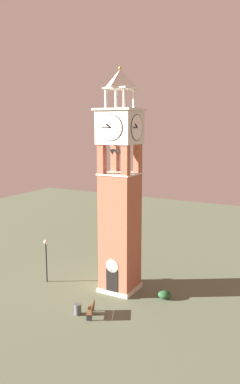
{
  "coord_description": "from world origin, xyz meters",
  "views": [
    {
      "loc": [
        14.8,
        -27.18,
        13.93
      ],
      "look_at": [
        0.0,
        0.0,
        8.5
      ],
      "focal_mm": 35.77,
      "sensor_mm": 36.0,
      "label": 1
    }
  ],
  "objects_px": {
    "lamp_post": "(46,253)",
    "trash_bin": "(78,309)",
    "park_bench": "(91,310)",
    "clock_tower": "(120,199)"
  },
  "relations": [
    {
      "from": "clock_tower",
      "to": "park_bench",
      "type": "bearing_deg",
      "value": -85.83
    },
    {
      "from": "clock_tower",
      "to": "lamp_post",
      "type": "xyz_separation_m",
      "value": [
        -6.56,
        -1.72,
        -5.18
      ]
    },
    {
      "from": "lamp_post",
      "to": "trash_bin",
      "type": "distance_m",
      "value": 7.36
    },
    {
      "from": "clock_tower",
      "to": "lamp_post",
      "type": "relative_size",
      "value": 4.73
    },
    {
      "from": "clock_tower",
      "to": "lamp_post",
      "type": "distance_m",
      "value": 8.53
    },
    {
      "from": "clock_tower",
      "to": "trash_bin",
      "type": "bearing_deg",
      "value": -96.59
    },
    {
      "from": "clock_tower",
      "to": "trash_bin",
      "type": "xyz_separation_m",
      "value": [
        -0.63,
        -5.41,
        -7.48
      ]
    },
    {
      "from": "park_bench",
      "to": "trash_bin",
      "type": "height_order",
      "value": "park_bench"
    },
    {
      "from": "lamp_post",
      "to": "clock_tower",
      "type": "bearing_deg",
      "value": 14.72
    },
    {
      "from": "clock_tower",
      "to": "park_bench",
      "type": "distance_m",
      "value": 8.99
    }
  ]
}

